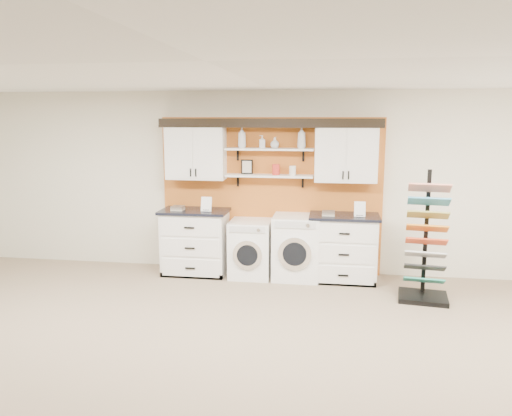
% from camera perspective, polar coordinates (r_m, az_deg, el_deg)
% --- Properties ---
extents(floor, '(10.00, 10.00, 0.00)m').
position_cam_1_polar(floor, '(4.45, -5.09, -22.42)').
color(floor, gray).
rests_on(floor, ground).
extents(ceiling, '(10.00, 10.00, 0.00)m').
position_cam_1_polar(ceiling, '(3.76, -5.80, 16.36)').
color(ceiling, white).
rests_on(ceiling, wall_back).
extents(wall_back, '(10.00, 0.00, 10.00)m').
position_cam_1_polar(wall_back, '(7.75, 1.71, 2.92)').
color(wall_back, beige).
rests_on(wall_back, floor).
extents(accent_panel, '(3.40, 0.07, 2.40)m').
position_cam_1_polar(accent_panel, '(7.74, 1.67, 1.42)').
color(accent_panel, '#BB6020').
rests_on(accent_panel, wall_back).
extents(upper_cabinet_left, '(0.90, 0.35, 0.84)m').
position_cam_1_polar(upper_cabinet_left, '(7.71, -6.87, 6.40)').
color(upper_cabinet_left, white).
rests_on(upper_cabinet_left, wall_back).
extents(upper_cabinet_right, '(0.90, 0.35, 0.84)m').
position_cam_1_polar(upper_cabinet_right, '(7.44, 10.26, 6.17)').
color(upper_cabinet_right, white).
rests_on(upper_cabinet_right, wall_back).
extents(shelf_lower, '(1.32, 0.28, 0.03)m').
position_cam_1_polar(shelf_lower, '(7.53, 1.53, 3.71)').
color(shelf_lower, white).
rests_on(shelf_lower, wall_back).
extents(shelf_upper, '(1.32, 0.28, 0.03)m').
position_cam_1_polar(shelf_upper, '(7.50, 1.55, 6.74)').
color(shelf_upper, white).
rests_on(shelf_upper, wall_back).
extents(crown_molding, '(3.30, 0.41, 0.13)m').
position_cam_1_polar(crown_molding, '(7.49, 1.57, 9.78)').
color(crown_molding, black).
rests_on(crown_molding, wall_back).
extents(picture_frame, '(0.18, 0.02, 0.22)m').
position_cam_1_polar(picture_frame, '(7.62, -1.04, 4.73)').
color(picture_frame, black).
rests_on(picture_frame, shelf_lower).
extents(canister_red, '(0.11, 0.11, 0.16)m').
position_cam_1_polar(canister_red, '(7.51, 2.29, 4.41)').
color(canister_red, red).
rests_on(canister_red, shelf_lower).
extents(canister_cream, '(0.10, 0.10, 0.14)m').
position_cam_1_polar(canister_cream, '(7.49, 4.20, 4.30)').
color(canister_cream, silver).
rests_on(canister_cream, shelf_lower).
extents(base_cabinet_left, '(1.03, 0.66, 1.01)m').
position_cam_1_polar(base_cabinet_left, '(7.78, -6.95, -3.85)').
color(base_cabinet_left, white).
rests_on(base_cabinet_left, floor).
extents(base_cabinet_right, '(1.01, 0.66, 0.99)m').
position_cam_1_polar(base_cabinet_right, '(7.52, 9.95, -4.50)').
color(base_cabinet_right, white).
rests_on(base_cabinet_right, floor).
extents(washer, '(0.62, 0.71, 0.86)m').
position_cam_1_polar(washer, '(7.62, -0.58, -4.63)').
color(washer, white).
rests_on(washer, floor).
extents(dryer, '(0.69, 0.71, 0.96)m').
position_cam_1_polar(dryer, '(7.53, 4.63, -4.46)').
color(dryer, white).
rests_on(dryer, floor).
extents(sample_rack, '(0.69, 0.60, 1.73)m').
position_cam_1_polar(sample_rack, '(7.00, 18.75, -5.62)').
color(sample_rack, black).
rests_on(sample_rack, floor).
extents(soap_bottle_a, '(0.17, 0.17, 0.32)m').
position_cam_1_polar(soap_bottle_a, '(7.55, -1.62, 8.09)').
color(soap_bottle_a, silver).
rests_on(soap_bottle_a, shelf_upper).
extents(soap_bottle_b, '(0.10, 0.10, 0.19)m').
position_cam_1_polar(soap_bottle_b, '(7.50, 0.71, 7.59)').
color(soap_bottle_b, silver).
rests_on(soap_bottle_b, shelf_upper).
extents(soap_bottle_c, '(0.18, 0.18, 0.16)m').
position_cam_1_polar(soap_bottle_c, '(7.48, 2.16, 7.47)').
color(soap_bottle_c, silver).
rests_on(soap_bottle_c, shelf_upper).
extents(soap_bottle_d, '(0.17, 0.17, 0.33)m').
position_cam_1_polar(soap_bottle_d, '(7.44, 5.23, 8.05)').
color(soap_bottle_d, silver).
rests_on(soap_bottle_d, shelf_upper).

